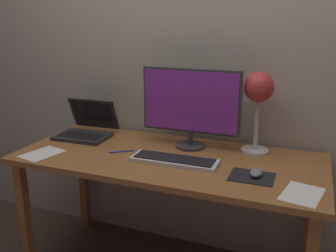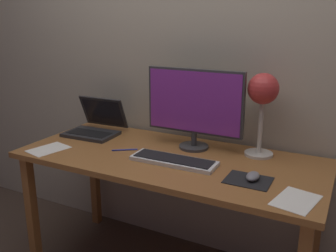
# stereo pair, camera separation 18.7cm
# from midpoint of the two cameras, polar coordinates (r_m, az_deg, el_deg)

# --- Properties ---
(back_wall) EXTENTS (4.80, 0.06, 2.60)m
(back_wall) POSITION_cam_midpoint_polar(r_m,az_deg,el_deg) (2.23, 7.45, 12.40)
(back_wall) COLOR #B2A893
(back_wall) RESTS_ON ground
(desk) EXTENTS (1.60, 0.70, 0.74)m
(desk) POSITION_cam_midpoint_polar(r_m,az_deg,el_deg) (2.01, 2.84, -6.73)
(desk) COLOR #935B2D
(desk) RESTS_ON ground
(monitor) EXTENTS (0.55, 0.16, 0.44)m
(monitor) POSITION_cam_midpoint_polar(r_m,az_deg,el_deg) (2.04, 6.68, 3.23)
(monitor) COLOR #38383A
(monitor) RESTS_ON desk
(keyboard_main) EXTENTS (0.44, 0.15, 0.03)m
(keyboard_main) POSITION_cam_midpoint_polar(r_m,az_deg,el_deg) (1.89, 3.72, -5.29)
(keyboard_main) COLOR silver
(keyboard_main) RESTS_ON desk
(laptop) EXTENTS (0.32, 0.31, 0.22)m
(laptop) POSITION_cam_midpoint_polar(r_m,az_deg,el_deg) (2.38, -8.57, 0.38)
(laptop) COLOR #28282B
(laptop) RESTS_ON desk
(desk_lamp) EXTENTS (0.16, 0.16, 0.44)m
(desk_lamp) POSITION_cam_midpoint_polar(r_m,az_deg,el_deg) (1.98, 16.86, 4.47)
(desk_lamp) COLOR beige
(desk_lamp) RESTS_ON desk
(mousepad) EXTENTS (0.20, 0.16, 0.00)m
(mousepad) POSITION_cam_midpoint_polar(r_m,az_deg,el_deg) (1.75, 15.16, -8.03)
(mousepad) COLOR black
(mousepad) RESTS_ON desk
(mouse) EXTENTS (0.06, 0.10, 0.03)m
(mouse) POSITION_cam_midpoint_polar(r_m,az_deg,el_deg) (1.75, 15.82, -7.42)
(mouse) COLOR slate
(mouse) RESTS_ON mousepad
(paper_sheet_near_mouse) EXTENTS (0.19, 0.24, 0.00)m
(paper_sheet_near_mouse) POSITION_cam_midpoint_polar(r_m,az_deg,el_deg) (1.64, 22.09, -10.50)
(paper_sheet_near_mouse) COLOR white
(paper_sheet_near_mouse) RESTS_ON desk
(paper_sheet_by_keyboard) EXTENTS (0.19, 0.24, 0.00)m
(paper_sheet_by_keyboard) POSITION_cam_midpoint_polar(r_m,az_deg,el_deg) (2.15, -15.38, -3.46)
(paper_sheet_by_keyboard) COLOR white
(paper_sheet_by_keyboard) RESTS_ON desk
(pen) EXTENTS (0.12, 0.09, 0.01)m
(pen) POSITION_cam_midpoint_polar(r_m,az_deg,el_deg) (2.06, -4.04, -3.68)
(pen) COLOR #2633A5
(pen) RESTS_ON desk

